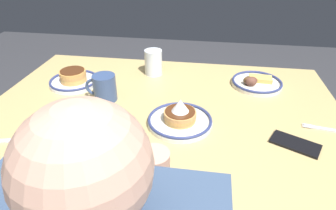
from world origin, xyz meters
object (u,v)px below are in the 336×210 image
Objects in this scene: cell_phone at (295,144)px; fork_near at (332,130)px; drinking_glass at (153,64)px; plate_far_companion at (180,118)px; plate_center_pancakes at (74,79)px; coffee_mug at (104,87)px; plate_near_main at (256,82)px.

fork_near is at bearing -119.15° from cell_phone.
drinking_glass reaches higher than fork_near.
drinking_glass is (0.17, -0.39, 0.03)m from plate_far_companion.
drinking_glass is at bearing -27.63° from fork_near.
plate_far_companion is at bearing 17.30° from cell_phone.
drinking_glass reaches higher than plate_center_pancakes.
drinking_glass is at bearing -118.39° from coffee_mug.
drinking_glass reaches higher than plate_near_main.
coffee_mug is (0.60, 0.21, 0.04)m from plate_near_main.
coffee_mug is at bearing -21.77° from plate_far_companion.
plate_center_pancakes is 0.55m from plate_far_companion.
plate_near_main is 0.64m from coffee_mug.
plate_center_pancakes is 0.91m from cell_phone.
coffee_mug is at bearing -6.21° from fork_near.
drinking_glass is (0.46, -0.05, 0.04)m from plate_near_main.
drinking_glass is at bearing -66.53° from plate_far_companion.
fork_near is at bearing 168.72° from plate_center_pancakes.
plate_center_pancakes is at bearing 25.50° from drinking_glass.
plate_near_main is 1.49× the size of cell_phone.
drinking_glass reaches higher than cell_phone.
cell_phone is at bearing 170.93° from plate_far_companion.
plate_near_main is at bearing -52.52° from cell_phone.
drinking_glass is 0.77m from fork_near.
drinking_glass is 0.81× the size of cell_phone.
plate_far_companion reaches higher than plate_center_pancakes.
fork_near is at bearing 152.37° from drinking_glass.
drinking_glass is at bearing -6.33° from plate_near_main.
plate_center_pancakes reaches higher than plate_near_main.
plate_far_companion is 0.51m from fork_near.
plate_center_pancakes is 0.36m from drinking_glass.
plate_far_companion is 0.43m from drinking_glass.
cell_phone is at bearing 140.22° from drinking_glass.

